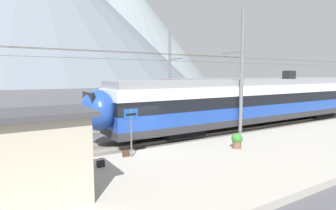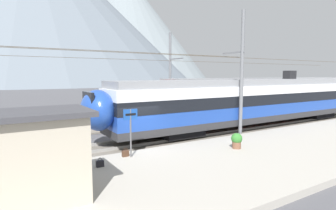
{
  "view_description": "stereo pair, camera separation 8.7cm",
  "coord_description": "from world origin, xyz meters",
  "px_view_note": "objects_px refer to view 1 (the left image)",
  "views": [
    {
      "loc": [
        -6.43,
        -13.5,
        4.21
      ],
      "look_at": [
        3.65,
        2.69,
        2.11
      ],
      "focal_mm": 29.52,
      "sensor_mm": 36.0,
      "label": 1
    },
    {
      "loc": [
        -6.36,
        -13.54,
        4.21
      ],
      "look_at": [
        3.65,
        2.69,
        2.11
      ],
      "focal_mm": 29.52,
      "sensor_mm": 36.0,
      "label": 2
    }
  ],
  "objects_px": {
    "handbag_near_sign": "(126,153)",
    "catenary_mast_far_side": "(171,74)",
    "passenger_walking": "(74,148)",
    "train_far_track": "(261,93)",
    "catenary_mast_mid": "(240,73)",
    "train_near_platform": "(254,100)",
    "platform_shelter": "(1,162)",
    "platform_sign": "(131,122)",
    "handbag_beside_passenger": "(101,164)",
    "potted_plant_platform_edge": "(237,140)"
  },
  "relations": [
    {
      "from": "train_far_track",
      "to": "platform_shelter",
      "type": "relative_size",
      "value": 5.38
    },
    {
      "from": "platform_sign",
      "to": "platform_shelter",
      "type": "height_order",
      "value": "platform_shelter"
    },
    {
      "from": "passenger_walking",
      "to": "handbag_near_sign",
      "type": "relative_size",
      "value": 4.03
    },
    {
      "from": "handbag_near_sign",
      "to": "train_far_track",
      "type": "bearing_deg",
      "value": 23.1
    },
    {
      "from": "train_far_track",
      "to": "handbag_near_sign",
      "type": "distance_m",
      "value": 21.73
    },
    {
      "from": "catenary_mast_far_side",
      "to": "handbag_beside_passenger",
      "type": "height_order",
      "value": "catenary_mast_far_side"
    },
    {
      "from": "train_near_platform",
      "to": "platform_sign",
      "type": "bearing_deg",
      "value": -166.23
    },
    {
      "from": "handbag_beside_passenger",
      "to": "potted_plant_platform_edge",
      "type": "relative_size",
      "value": 0.48
    },
    {
      "from": "catenary_mast_mid",
      "to": "handbag_near_sign",
      "type": "relative_size",
      "value": 105.17
    },
    {
      "from": "train_near_platform",
      "to": "handbag_near_sign",
      "type": "distance_m",
      "value": 12.38
    },
    {
      "from": "train_far_track",
      "to": "catenary_mast_mid",
      "type": "bearing_deg",
      "value": -146.44
    },
    {
      "from": "handbag_near_sign",
      "to": "passenger_walking",
      "type": "bearing_deg",
      "value": -166.5
    },
    {
      "from": "train_far_track",
      "to": "potted_plant_platform_edge",
      "type": "relative_size",
      "value": 33.02
    },
    {
      "from": "platform_sign",
      "to": "handbag_beside_passenger",
      "type": "bearing_deg",
      "value": -160.8
    },
    {
      "from": "platform_sign",
      "to": "passenger_walking",
      "type": "relative_size",
      "value": 1.37
    },
    {
      "from": "handbag_near_sign",
      "to": "catenary_mast_far_side",
      "type": "bearing_deg",
      "value": 48.64
    },
    {
      "from": "potted_plant_platform_edge",
      "to": "platform_shelter",
      "type": "height_order",
      "value": "platform_shelter"
    },
    {
      "from": "passenger_walking",
      "to": "handbag_near_sign",
      "type": "xyz_separation_m",
      "value": [
        2.55,
        0.61,
        -0.79
      ]
    },
    {
      "from": "catenary_mast_far_side",
      "to": "potted_plant_platform_edge",
      "type": "height_order",
      "value": "catenary_mast_far_side"
    },
    {
      "from": "potted_plant_platform_edge",
      "to": "catenary_mast_far_side",
      "type": "bearing_deg",
      "value": 73.91
    },
    {
      "from": "platform_sign",
      "to": "platform_shelter",
      "type": "xyz_separation_m",
      "value": [
        -5.32,
        -2.79,
        -0.25
      ]
    },
    {
      "from": "train_near_platform",
      "to": "platform_shelter",
      "type": "xyz_separation_m",
      "value": [
        -17.08,
        -5.67,
        -0.49
      ]
    },
    {
      "from": "passenger_walking",
      "to": "handbag_beside_passenger",
      "type": "xyz_separation_m",
      "value": [
        1.03,
        -0.21,
        -0.8
      ]
    },
    {
      "from": "train_near_platform",
      "to": "platform_shelter",
      "type": "relative_size",
      "value": 5.16
    },
    {
      "from": "train_far_track",
      "to": "catenary_mast_mid",
      "type": "xyz_separation_m",
      "value": [
        -11.17,
        -7.41,
        2.09
      ]
    },
    {
      "from": "catenary_mast_mid",
      "to": "handbag_near_sign",
      "type": "height_order",
      "value": "catenary_mast_mid"
    },
    {
      "from": "platform_sign",
      "to": "passenger_walking",
      "type": "xyz_separation_m",
      "value": [
        -2.74,
        -0.38,
        -0.75
      ]
    },
    {
      "from": "handbag_beside_passenger",
      "to": "platform_shelter",
      "type": "distance_m",
      "value": 4.42
    },
    {
      "from": "platform_sign",
      "to": "handbag_beside_passenger",
      "type": "height_order",
      "value": "platform_sign"
    },
    {
      "from": "passenger_walking",
      "to": "potted_plant_platform_edge",
      "type": "distance_m",
      "value": 8.28
    },
    {
      "from": "catenary_mast_mid",
      "to": "passenger_walking",
      "type": "bearing_deg",
      "value": -171.45
    },
    {
      "from": "train_near_platform",
      "to": "catenary_mast_mid",
      "type": "distance_m",
      "value": 4.13
    },
    {
      "from": "potted_plant_platform_edge",
      "to": "platform_shelter",
      "type": "relative_size",
      "value": 0.16
    },
    {
      "from": "train_far_track",
      "to": "handbag_beside_passenger",
      "type": "bearing_deg",
      "value": -156.51
    },
    {
      "from": "train_near_platform",
      "to": "train_far_track",
      "type": "relative_size",
      "value": 0.96
    },
    {
      "from": "passenger_walking",
      "to": "train_far_track",
      "type": "bearing_deg",
      "value": 22.06
    },
    {
      "from": "catenary_mast_mid",
      "to": "platform_shelter",
      "type": "relative_size",
      "value": 8.63
    },
    {
      "from": "passenger_walking",
      "to": "handbag_beside_passenger",
      "type": "bearing_deg",
      "value": -11.56
    },
    {
      "from": "potted_plant_platform_edge",
      "to": "handbag_near_sign",
      "type": "bearing_deg",
      "value": 162.75
    },
    {
      "from": "catenary_mast_far_side",
      "to": "platform_sign",
      "type": "bearing_deg",
      "value": -130.15
    },
    {
      "from": "catenary_mast_far_side",
      "to": "potted_plant_platform_edge",
      "type": "bearing_deg",
      "value": -106.09
    },
    {
      "from": "catenary_mast_mid",
      "to": "handbag_beside_passenger",
      "type": "xyz_separation_m",
      "value": [
        -10.27,
        -1.91,
        -3.88
      ]
    },
    {
      "from": "catenary_mast_mid",
      "to": "train_near_platform",
      "type": "bearing_deg",
      "value": 26.08
    },
    {
      "from": "catenary_mast_far_side",
      "to": "platform_shelter",
      "type": "distance_m",
      "value": 19.72
    },
    {
      "from": "train_near_platform",
      "to": "catenary_mast_mid",
      "type": "height_order",
      "value": "catenary_mast_mid"
    },
    {
      "from": "train_near_platform",
      "to": "passenger_walking",
      "type": "distance_m",
      "value": 14.91
    },
    {
      "from": "catenary_mast_mid",
      "to": "passenger_walking",
      "type": "height_order",
      "value": "catenary_mast_mid"
    },
    {
      "from": "catenary_mast_far_side",
      "to": "handbag_beside_passenger",
      "type": "bearing_deg",
      "value": -133.57
    },
    {
      "from": "handbag_beside_passenger",
      "to": "handbag_near_sign",
      "type": "relative_size",
      "value": 0.95
    },
    {
      "from": "platform_sign",
      "to": "platform_shelter",
      "type": "distance_m",
      "value": 6.01
    }
  ]
}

